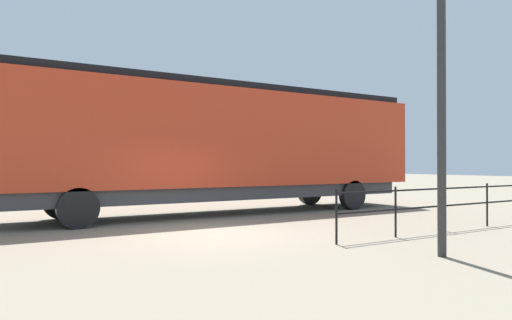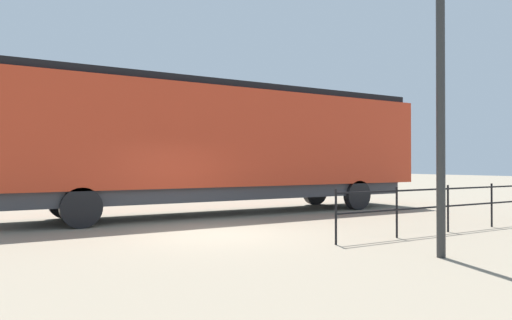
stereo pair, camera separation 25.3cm
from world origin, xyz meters
The scene contains 4 objects.
ground_plane centered at (0.00, 0.00, 0.00)m, with size 120.00×120.00×0.00m, color gray.
locomotive centered at (-4.07, 2.89, 2.46)m, with size 2.88×15.49×4.44m.
lamp_post centered at (4.74, 2.38, 4.28)m, with size 0.50×0.50×6.19m.
platform_fence centered at (2.71, 6.20, 0.77)m, with size 0.05×9.26×1.19m.
Camera 2 is at (10.42, -4.95, 1.73)m, focal length 32.73 mm.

